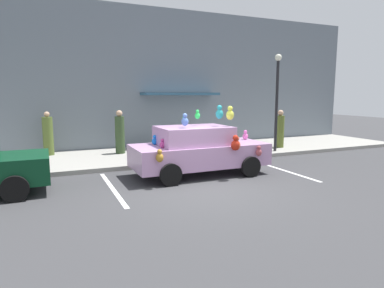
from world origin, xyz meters
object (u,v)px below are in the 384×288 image
at_px(plush_covered_car, 198,150).
at_px(pedestrian_walking_past, 120,134).
at_px(pedestrian_near_shopfront, 48,135).
at_px(street_lamp_post, 277,93).
at_px(pedestrian_by_lamp, 280,130).
at_px(teddy_bear_on_sidewalk, 199,150).

relative_size(plush_covered_car, pedestrian_walking_past, 2.42).
bearing_deg(pedestrian_near_shopfront, plush_covered_car, -48.14).
height_order(street_lamp_post, pedestrian_walking_past, street_lamp_post).
xyz_separation_m(plush_covered_car, pedestrian_near_shopfront, (-4.30, 4.80, 0.13)).
height_order(pedestrian_walking_past, pedestrian_by_lamp, pedestrian_walking_past).
bearing_deg(pedestrian_walking_past, pedestrian_near_shopfront, 164.52).
bearing_deg(pedestrian_near_shopfront, pedestrian_walking_past, -15.48).
bearing_deg(pedestrian_by_lamp, pedestrian_near_shopfront, 167.83).
bearing_deg(pedestrian_by_lamp, street_lamp_post, -137.81).
distance_m(plush_covered_car, street_lamp_post, 5.25).
relative_size(pedestrian_near_shopfront, pedestrian_walking_past, 0.98).
bearing_deg(plush_covered_car, pedestrian_by_lamp, 27.19).
xyz_separation_m(plush_covered_car, pedestrian_walking_past, (-1.63, 4.06, 0.16)).
xyz_separation_m(teddy_bear_on_sidewalk, street_lamp_post, (3.60, 0.08, 2.14)).
bearing_deg(street_lamp_post, pedestrian_by_lamp, 42.19).
distance_m(pedestrian_walking_past, pedestrian_by_lamp, 7.07).
bearing_deg(plush_covered_car, street_lamp_post, 23.96).
height_order(teddy_bear_on_sidewalk, pedestrian_near_shopfront, pedestrian_near_shopfront).
bearing_deg(pedestrian_walking_past, plush_covered_car, -68.12).
height_order(pedestrian_near_shopfront, pedestrian_walking_past, pedestrian_walking_past).
bearing_deg(pedestrian_walking_past, pedestrian_by_lamp, -10.87).
bearing_deg(plush_covered_car, pedestrian_near_shopfront, 131.86).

